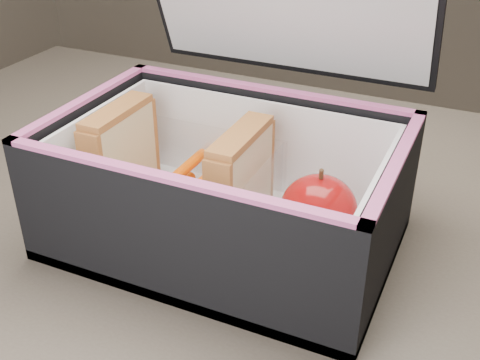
# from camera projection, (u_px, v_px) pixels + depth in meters

# --- Properties ---
(kitchen_table) EXTENTS (1.20, 0.80, 0.75)m
(kitchen_table) POSITION_uv_depth(u_px,v_px,m) (274.00, 307.00, 0.63)
(kitchen_table) COLOR brown
(kitchen_table) RESTS_ON ground
(lunch_bag) EXTENTS (0.31, 0.28, 0.31)m
(lunch_bag) POSITION_uv_depth(u_px,v_px,m) (228.00, 177.00, 0.55)
(lunch_bag) COLOR black
(lunch_bag) RESTS_ON kitchen_table
(plastic_tub) EXTENTS (0.17, 0.12, 0.07)m
(plastic_tub) POSITION_uv_depth(u_px,v_px,m) (179.00, 184.00, 0.58)
(plastic_tub) COLOR white
(plastic_tub) RESTS_ON lunch_bag
(sandwich_left) EXTENTS (0.03, 0.09, 0.10)m
(sandwich_left) POSITION_uv_depth(u_px,v_px,m) (121.00, 155.00, 0.59)
(sandwich_left) COLOR #CBB482
(sandwich_left) RESTS_ON plastic_tub
(sandwich_right) EXTENTS (0.03, 0.09, 0.10)m
(sandwich_right) POSITION_uv_depth(u_px,v_px,m) (241.00, 182.00, 0.55)
(sandwich_right) COLOR #CBB482
(sandwich_right) RESTS_ON plastic_tub
(carrot_sticks) EXTENTS (0.05, 0.13, 0.03)m
(carrot_sticks) POSITION_uv_depth(u_px,v_px,m) (192.00, 190.00, 0.60)
(carrot_sticks) COLOR #F86200
(carrot_sticks) RESTS_ON plastic_tub
(paper_napkin) EXTENTS (0.10, 0.10, 0.01)m
(paper_napkin) POSITION_uv_depth(u_px,v_px,m) (317.00, 240.00, 0.55)
(paper_napkin) COLOR white
(paper_napkin) RESTS_ON lunch_bag
(red_apple) EXTENTS (0.09, 0.09, 0.07)m
(red_apple) POSITION_uv_depth(u_px,v_px,m) (318.00, 210.00, 0.53)
(red_apple) COLOR maroon
(red_apple) RESTS_ON paper_napkin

